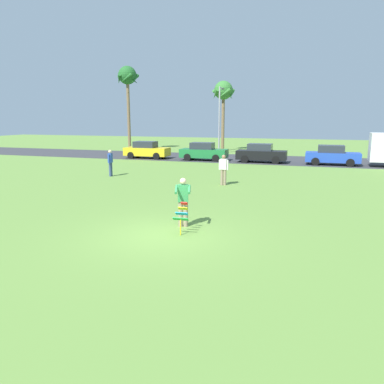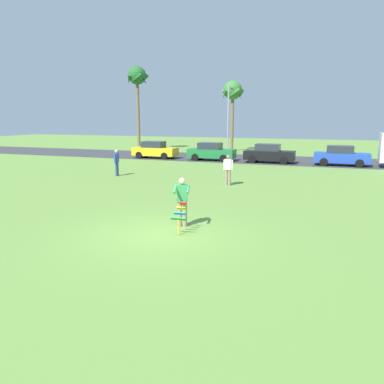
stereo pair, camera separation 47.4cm
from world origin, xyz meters
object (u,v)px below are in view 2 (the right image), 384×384
(parked_car_yellow, at_px, (155,150))
(streetlight_pole, at_px, (229,116))
(kite_held, at_px, (180,214))
(person_walker_far, at_px, (228,169))
(palm_tree_left_near, at_px, (137,80))
(person_kite_flyer, at_px, (182,200))
(person_walker_near, at_px, (117,162))
(parked_car_black, at_px, (269,154))
(parked_car_blue, at_px, (341,156))
(palm_tree_right_near, at_px, (233,93))
(parked_car_green, at_px, (211,152))

(parked_car_yellow, bearing_deg, streetlight_pole, 52.70)
(kite_held, xyz_separation_m, person_walker_far, (-0.79, 9.26, 0.27))
(palm_tree_left_near, xyz_separation_m, person_walker_far, (16.27, -19.89, -7.24))
(person_kite_flyer, height_order, kite_held, person_kite_flyer)
(parked_car_yellow, relative_size, person_walker_near, 2.44)
(parked_car_black, relative_size, person_walker_near, 2.43)
(person_kite_flyer, xyz_separation_m, parked_car_blue, (5.70, 20.24, -0.18))
(palm_tree_left_near, distance_m, person_walker_near, 22.00)
(person_kite_flyer, bearing_deg, streetlight_pole, 101.36)
(kite_held, distance_m, parked_car_blue, 21.72)
(person_kite_flyer, bearing_deg, person_walker_near, 131.63)
(person_walker_near, xyz_separation_m, person_walker_far, (7.80, -0.92, 0.00))
(person_walker_near, height_order, person_walker_far, same)
(palm_tree_left_near, distance_m, palm_tree_right_near, 11.28)
(parked_car_green, relative_size, person_walker_near, 2.45)
(palm_tree_left_near, bearing_deg, person_walker_near, -65.93)
(streetlight_pole, height_order, person_walker_far, streetlight_pole)
(parked_car_yellow, relative_size, palm_tree_right_near, 0.53)
(parked_car_blue, relative_size, person_walker_near, 2.44)
(parked_car_black, bearing_deg, parked_car_blue, 0.00)
(palm_tree_left_near, height_order, streetlight_pole, palm_tree_left_near)
(person_kite_flyer, bearing_deg, parked_car_blue, 74.28)
(parked_car_black, height_order, palm_tree_right_near, palm_tree_right_near)
(parked_car_yellow, bearing_deg, person_walker_far, -48.93)
(parked_car_yellow, relative_size, parked_car_black, 1.00)
(palm_tree_left_near, height_order, person_walker_far, palm_tree_left_near)
(person_kite_flyer, xyz_separation_m, streetlight_pole, (-5.47, 27.24, 3.05))
(parked_car_yellow, distance_m, parked_car_blue, 16.50)
(palm_tree_right_near, bearing_deg, parked_car_yellow, -115.56)
(person_walker_near, distance_m, person_walker_far, 7.85)
(kite_held, relative_size, palm_tree_right_near, 0.13)
(palm_tree_right_near, bearing_deg, person_kite_flyer, -79.09)
(person_walker_near, bearing_deg, parked_car_blue, 37.60)
(parked_car_blue, xyz_separation_m, palm_tree_left_near, (-22.54, 8.13, 7.40))
(person_walker_far, bearing_deg, kite_held, -85.12)
(parked_car_green, distance_m, parked_car_blue, 10.89)
(person_kite_flyer, height_order, palm_tree_left_near, palm_tree_left_near)
(kite_held, height_order, parked_car_green, parked_car_green)
(kite_held, height_order, person_walker_near, person_walker_near)
(parked_car_blue, relative_size, palm_tree_right_near, 0.53)
(palm_tree_left_near, distance_m, streetlight_pole, 12.16)
(kite_held, xyz_separation_m, palm_tree_left_near, (-17.06, 29.15, 7.52))
(parked_car_black, bearing_deg, streetlight_pole, 127.83)
(person_kite_flyer, xyz_separation_m, person_walker_near, (-8.37, 9.41, -0.02))
(parked_car_yellow, relative_size, streetlight_pole, 0.60)
(kite_held, distance_m, person_walker_far, 9.30)
(kite_held, bearing_deg, person_walker_far, 94.88)
(person_kite_flyer, distance_m, person_walker_far, 8.51)
(kite_held, relative_size, parked_car_blue, 0.24)
(palm_tree_left_near, bearing_deg, person_walker_far, -50.71)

